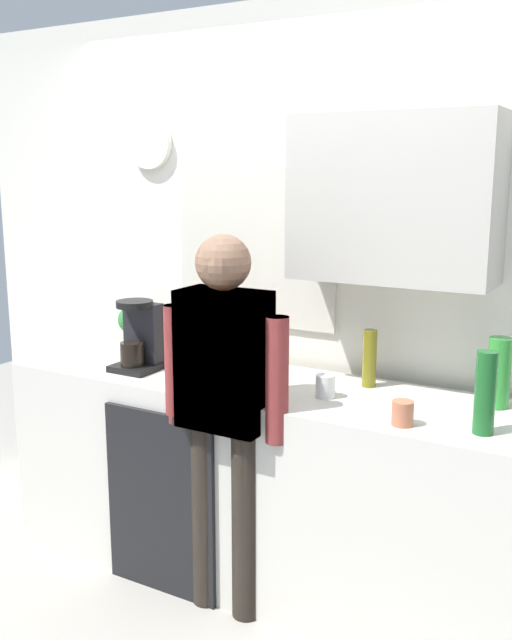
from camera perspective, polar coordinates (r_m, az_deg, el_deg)
ground_plane at (r=3.31m, az=-2.38°, el=-21.89°), size 8.00×8.00×0.00m
kitchen_counter at (r=3.31m, az=0.37°, el=-12.71°), size 2.40×0.64×0.93m
dishwasher_panel at (r=3.24m, az=-7.68°, el=-14.30°), size 0.56×0.02×0.83m
back_wall_assembly at (r=3.37m, az=4.70°, el=3.74°), size 4.00×0.42×2.60m
coffee_maker at (r=3.37m, az=-9.27°, el=-1.46°), size 0.20×0.20×0.33m
bottle_green_wine at (r=2.64m, az=17.79°, el=-5.55°), size 0.07×0.07×0.30m
bottle_amber_beer at (r=3.35m, az=-3.93°, el=-1.97°), size 0.06×0.06×0.23m
bottle_olive_oil at (r=3.10m, az=9.03°, el=-3.04°), size 0.06×0.06×0.25m
bottle_clear_soda at (r=2.95m, az=18.78°, el=-4.01°), size 0.09×0.09×0.28m
bottle_dark_sauce at (r=3.26m, az=-5.43°, el=-2.87°), size 0.06×0.06×0.18m
cup_terracotta_mug at (r=2.68m, az=11.61°, el=-7.28°), size 0.08×0.08×0.09m
cup_yellow_cup at (r=3.56m, az=-4.10°, el=-2.37°), size 0.07×0.07×0.09m
cup_white_mug at (r=2.95m, az=5.53°, el=-5.27°), size 0.08×0.08×0.10m
potted_plant at (r=3.77m, az=-9.81°, el=-0.31°), size 0.15×0.15×0.23m
person_at_sink at (r=2.90m, az=-2.54°, el=-6.09°), size 0.57×0.22×1.60m
person_guest at (r=2.90m, az=-2.54°, el=-6.09°), size 0.57×0.22×1.60m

